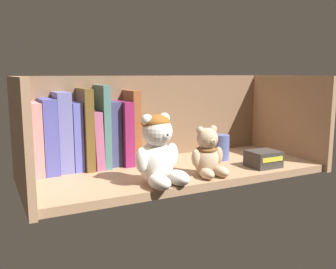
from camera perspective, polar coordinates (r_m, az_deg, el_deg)
shelf_board at (r=99.47cm, az=1.45°, el=-5.72°), size 75.65×30.63×2.00cm
shelf_back_panel at (r=111.15cm, az=-2.43°, el=2.26°), size 78.05×1.20×26.29cm
shelf_side_panel_left at (r=85.87cm, az=-21.84°, el=-0.52°), size 1.60×33.03×26.29cm
shelf_side_panel_right at (r=120.14cm, az=17.92°, el=2.35°), size 1.60×33.03×26.29cm
book_0 at (r=98.75cm, az=-20.15°, el=-0.47°), size 3.29×14.84×17.98cm
book_1 at (r=99.15cm, az=-18.12°, el=-0.09°), size 3.39×13.69×18.76cm
book_2 at (r=99.64cm, az=-16.07°, el=0.50°), size 3.47×11.74×20.30cm
book_3 at (r=100.47cm, az=-14.26°, el=-0.13°), size 2.41×11.44×17.62cm
book_4 at (r=100.78cm, az=-12.88°, el=0.96°), size 2.25×14.07×21.12cm
book_5 at (r=101.86cm, az=-11.48°, el=-0.59°), size 2.64×13.23×15.23cm
book_6 at (r=101.96cm, az=-10.31°, el=1.36°), size 1.86×12.90×21.90cm
book_7 at (r=103.09cm, az=-8.81°, el=0.25°), size 3.21×9.61×17.48cm
book_8 at (r=104.10cm, az=-7.17°, el=0.37°), size 2.65×13.41×17.48cm
book_9 at (r=104.78cm, az=-5.84°, el=1.25°), size 2.17×11.36×20.32cm
teddy_bear_larger at (r=83.63cm, az=-1.55°, el=-2.54°), size 12.11×12.53×16.08cm
teddy_bear_smaller at (r=91.51cm, az=6.13°, el=-3.08°), size 8.86×8.94×12.26cm
pillar_candle at (r=108.96cm, az=8.17°, el=-1.95°), size 4.73×4.73×7.33cm
small_product_box at (r=103.19cm, az=14.47°, el=-3.64°), size 8.01×7.21×4.36cm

